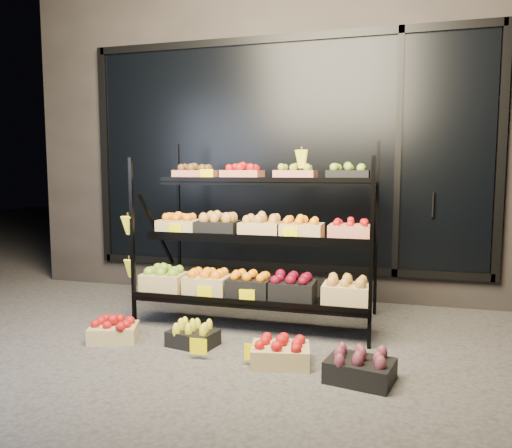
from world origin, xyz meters
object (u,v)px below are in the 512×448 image
(display_rack, at_px, (257,237))
(floor_crate_midright, at_px, (280,352))
(floor_crate_midleft, at_px, (193,335))
(floor_crate_left, at_px, (113,330))

(display_rack, height_order, floor_crate_midright, display_rack)
(display_rack, height_order, floor_crate_midleft, display_rack)
(display_rack, bearing_deg, floor_crate_midleft, -113.52)
(floor_crate_midleft, distance_m, floor_crate_midright, 0.78)
(display_rack, relative_size, floor_crate_left, 4.87)
(display_rack, distance_m, floor_crate_midleft, 1.06)
(display_rack, distance_m, floor_crate_midright, 1.24)
(floor_crate_midleft, xyz_separation_m, floor_crate_midright, (0.76, -0.19, 0.01))
(floor_crate_left, bearing_deg, floor_crate_midleft, -14.31)
(floor_crate_left, distance_m, floor_crate_midleft, 0.68)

